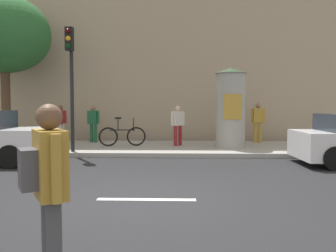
{
  "coord_description": "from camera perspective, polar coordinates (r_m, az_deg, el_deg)",
  "views": [
    {
      "loc": [
        0.58,
        -6.29,
        1.72
      ],
      "look_at": [
        0.33,
        2.0,
        1.22
      ],
      "focal_mm": 37.75,
      "sensor_mm": 36.0,
      "label": 1
    }
  ],
  "objects": [
    {
      "name": "ground_plane",
      "position": [
        6.54,
        -3.5,
        -11.78
      ],
      "size": [
        80.0,
        80.0,
        0.0
      ],
      "primitive_type": "plane",
      "color": "#232326"
    },
    {
      "name": "pedestrian_in_dark_shirt",
      "position": [
        15.42,
        -16.92,
        0.85
      ],
      "size": [
        0.36,
        0.63,
        1.54
      ],
      "color": "silver",
      "rests_on": "sidewalk_curb"
    },
    {
      "name": "building_backdrop",
      "position": [
        18.55,
        -0.09,
        13.06
      ],
      "size": [
        36.0,
        5.0,
        9.61
      ],
      "primitive_type": "cube",
      "color": "tan",
      "rests_on": "ground_plane"
    },
    {
      "name": "sidewalk_curb",
      "position": [
        13.4,
        -0.77,
        -3.57
      ],
      "size": [
        36.0,
        4.0,
        0.15
      ],
      "primitive_type": "cube",
      "color": "#9E9B93",
      "rests_on": "ground_plane"
    },
    {
      "name": "pedestrian_near_pole",
      "position": [
        14.95,
        14.33,
        1.01
      ],
      "size": [
        0.57,
        0.25,
        1.64
      ],
      "color": "#B78C33",
      "rests_on": "sidewalk_curb"
    },
    {
      "name": "street_tree",
      "position": [
        15.67,
        -24.95,
        13.22
      ],
      "size": [
        3.56,
        3.56,
        5.85
      ],
      "color": "#4C3826",
      "rests_on": "sidewalk_curb"
    },
    {
      "name": "traffic_light",
      "position": [
        12.11,
        -15.46,
        8.94
      ],
      "size": [
        0.24,
        0.45,
        4.06
      ],
      "color": "black",
      "rests_on": "sidewalk_curb"
    },
    {
      "name": "bicycle_leaning",
      "position": [
        13.46,
        -7.39,
        -1.58
      ],
      "size": [
        1.75,
        0.39,
        1.09
      ],
      "color": "black",
      "rests_on": "sidewalk_curb"
    },
    {
      "name": "poster_column",
      "position": [
        13.14,
        10.05,
        3.01
      ],
      "size": [
        1.17,
        1.17,
        2.91
      ],
      "color": "#9E9B93",
      "rests_on": "sidewalk_curb"
    },
    {
      "name": "pedestrian_in_light_jacket",
      "position": [
        13.47,
        1.59,
        0.61
      ],
      "size": [
        0.52,
        0.5,
        1.53
      ],
      "color": "maroon",
      "rests_on": "sidewalk_curb"
    },
    {
      "name": "lane_markings",
      "position": [
        6.54,
        -3.51,
        -11.75
      ],
      "size": [
        25.8,
        0.16,
        0.01
      ],
      "color": "silver",
      "rests_on": "ground_plane"
    },
    {
      "name": "pedestrian_with_backpack",
      "position": [
        3.42,
        -18.8,
        -8.18
      ],
      "size": [
        0.52,
        0.57,
        1.73
      ],
      "color": "#4C4C51",
      "rests_on": "ground_plane"
    },
    {
      "name": "pedestrian_tallest",
      "position": [
        15.0,
        -11.93,
        0.84
      ],
      "size": [
        0.55,
        0.47,
        1.53
      ],
      "color": "#1E5938",
      "rests_on": "sidewalk_curb"
    }
  ]
}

